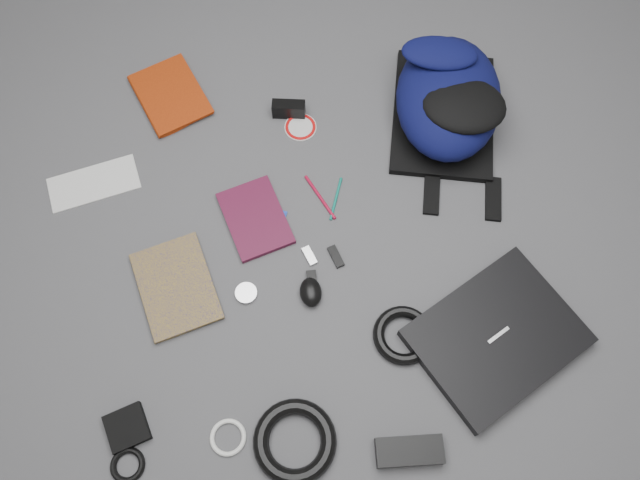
{
  "coord_description": "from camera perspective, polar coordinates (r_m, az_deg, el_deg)",
  "views": [
    {
      "loc": [
        -0.08,
        -0.57,
        1.43
      ],
      "look_at": [
        0.0,
        0.0,
        0.02
      ],
      "focal_mm": 35.0,
      "sensor_mm": 36.0,
      "label": 1
    }
  ],
  "objects": [
    {
      "name": "earbud_coil",
      "position": [
        1.48,
        -17.18,
        -19.08
      ],
      "size": [
        0.09,
        0.09,
        0.01
      ],
      "primitive_type": "torus",
      "rotation": [
        0.0,
        0.0,
        -0.26
      ],
      "color": "black",
      "rests_on": "ground"
    },
    {
      "name": "headphone_right",
      "position": [
        1.5,
        -6.76,
        -4.86
      ],
      "size": [
        0.07,
        0.07,
        0.01
      ],
      "primitive_type": "cylinder",
      "rotation": [
        0.0,
        0.0,
        0.29
      ],
      "color": "silver",
      "rests_on": "ground"
    },
    {
      "name": "headphone_left",
      "position": [
        1.52,
        -12.28,
        -5.26
      ],
      "size": [
        0.06,
        0.06,
        0.01
      ],
      "primitive_type": "cylinder",
      "rotation": [
        0.0,
        0.0,
        0.4
      ],
      "color": "silver",
      "rests_on": "ground"
    },
    {
      "name": "white_cable_coil",
      "position": [
        1.44,
        -8.41,
        -17.42
      ],
      "size": [
        0.09,
        0.09,
        0.01
      ],
      "primitive_type": "torus",
      "rotation": [
        0.0,
        0.0,
        0.16
      ],
      "color": "silver",
      "rests_on": "ground"
    },
    {
      "name": "mouse",
      "position": [
        1.48,
        -0.85,
        -4.79
      ],
      "size": [
        0.05,
        0.07,
        0.04
      ],
      "primitive_type": "ellipsoid",
      "rotation": [
        0.0,
        0.0,
        0.0
      ],
      "color": "black",
      "rests_on": "ground"
    },
    {
      "name": "id_badge",
      "position": [
        1.56,
        -4.47,
        1.43
      ],
      "size": [
        0.09,
        0.1,
        0.0
      ],
      "primitive_type": "cube",
      "rotation": [
        0.0,
        0.0,
        -0.42
      ],
      "color": "#183EB8",
      "rests_on": "ground"
    },
    {
      "name": "envelope",
      "position": [
        1.71,
        -19.98,
        4.89
      ],
      "size": [
        0.24,
        0.15,
        0.0
      ],
      "primitive_type": "cube",
      "rotation": [
        0.0,
        0.0,
        0.2
      ],
      "color": "silver",
      "rests_on": "ground"
    },
    {
      "name": "pouch",
      "position": [
        1.48,
        -17.23,
        -16.08
      ],
      "size": [
        0.11,
        0.11,
        0.02
      ],
      "primitive_type": "cube",
      "rotation": [
        0.0,
        0.0,
        0.29
      ],
      "color": "black",
      "rests_on": "ground"
    },
    {
      "name": "power_brick",
      "position": [
        1.42,
        8.17,
        -18.56
      ],
      "size": [
        0.15,
        0.07,
        0.04
      ],
      "primitive_type": "cube",
      "rotation": [
        0.0,
        0.0,
        -0.07
      ],
      "color": "black",
      "rests_on": "ground"
    },
    {
      "name": "dvd_case",
      "position": [
        1.57,
        -5.94,
        1.98
      ],
      "size": [
        0.19,
        0.23,
        0.02
      ],
      "primitive_type": "cube",
      "rotation": [
        0.0,
        0.0,
        0.26
      ],
      "color": "#3E0B20",
      "rests_on": "ground"
    },
    {
      "name": "laptop",
      "position": [
        1.5,
        15.82,
        -8.52
      ],
      "size": [
        0.45,
        0.41,
        0.04
      ],
      "primitive_type": "cube",
      "rotation": [
        0.0,
        0.0,
        0.48
      ],
      "color": "black",
      "rests_on": "ground"
    },
    {
      "name": "textbook_red",
      "position": [
        1.78,
        -15.91,
        11.56
      ],
      "size": [
        0.23,
        0.26,
        0.02
      ],
      "primitive_type": "imported",
      "rotation": [
        0.0,
        0.0,
        0.37
      ],
      "color": "maroon",
      "rests_on": "ground"
    },
    {
      "name": "pen_teal",
      "position": [
        1.59,
        1.47,
        3.8
      ],
      "size": [
        0.05,
        0.12,
        0.01
      ],
      "primitive_type": "cylinder",
      "rotation": [
        1.57,
        0.0,
        -0.37
      ],
      "color": "#0C7260",
      "rests_on": "ground"
    },
    {
      "name": "ground",
      "position": [
        1.54,
        -0.0,
        -0.28
      ],
      "size": [
        4.0,
        4.0,
        0.0
      ],
      "primitive_type": "plane",
      "color": "#4F4F51",
      "rests_on": "ground"
    },
    {
      "name": "usb_silver",
      "position": [
        1.52,
        -0.97,
        -1.46
      ],
      "size": [
        0.04,
        0.05,
        0.01
      ],
      "primitive_type": "cube",
      "rotation": [
        0.0,
        0.0,
        0.34
      ],
      "color": "#BDBEC0",
      "rests_on": "ground"
    },
    {
      "name": "comic_book",
      "position": [
        1.54,
        -15.99,
        -5.22
      ],
      "size": [
        0.22,
        0.27,
        0.02
      ],
      "primitive_type": "imported",
      "rotation": [
        0.0,
        0.0,
        0.24
      ],
      "color": "gold",
      "rests_on": "ground"
    },
    {
      "name": "sticker_disc",
      "position": [
        1.69,
        -1.8,
        10.27
      ],
      "size": [
        0.11,
        0.11,
        0.0
      ],
      "primitive_type": "cylinder",
      "rotation": [
        0.0,
        0.0,
        -0.28
      ],
      "color": "silver",
      "rests_on": "ground"
    },
    {
      "name": "cable_coil",
      "position": [
        1.47,
        7.61,
        -8.62
      ],
      "size": [
        0.17,
        0.17,
        0.03
      ],
      "primitive_type": "torus",
      "rotation": [
        0.0,
        0.0,
        0.21
      ],
      "color": "black",
      "rests_on": "ground"
    },
    {
      "name": "pen_red",
      "position": [
        1.59,
        0.01,
        3.93
      ],
      "size": [
        0.07,
        0.13,
        0.01
      ],
      "primitive_type": "cylinder",
      "rotation": [
        1.57,
        0.0,
        0.42
      ],
      "color": "#A10C2B",
      "rests_on": "ground"
    },
    {
      "name": "usb_black",
      "position": [
        1.52,
        1.46,
        -1.53
      ],
      "size": [
        0.04,
        0.06,
        0.01
      ],
      "primitive_type": "cube",
      "rotation": [
        0.0,
        0.0,
        0.3
      ],
      "color": "black",
      "rests_on": "ground"
    },
    {
      "name": "key_fob",
      "position": [
        1.5,
        -0.77,
        -3.52
      ],
      "size": [
        0.02,
        0.04,
        0.01
      ],
      "primitive_type": "cube",
      "rotation": [
        0.0,
        0.0,
        -0.02
      ],
      "color": "black",
      "rests_on": "ground"
    },
    {
      "name": "compact_camera",
      "position": [
        1.7,
        -2.88,
        11.86
      ],
      "size": [
        0.09,
        0.05,
        0.05
      ],
      "primitive_type": "cube",
      "rotation": [
        0.0,
        0.0,
        -0.18
      ],
      "color": "black",
      "rests_on": "ground"
    },
    {
      "name": "backpack",
      "position": [
        1.67,
        11.65,
        12.65
      ],
      "size": [
        0.38,
        0.47,
        0.17
      ],
      "primitive_type": null,
      "rotation": [
        0.0,
        0.0,
        -0.24
      ],
      "color": "black",
      "rests_on": "ground"
    },
    {
      "name": "power_cord_coil",
      "position": [
        1.41,
        -2.32,
        -17.91
      ],
      "size": [
        0.18,
        0.18,
        0.04
      ],
      "primitive_type": "torus",
      "rotation": [
        0.0,
        0.0,
        0.02
      ],
      "color": "black",
      "rests_on": "ground"
    }
  ]
}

